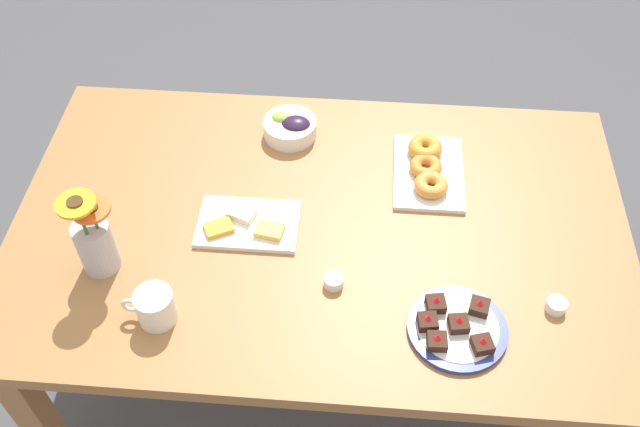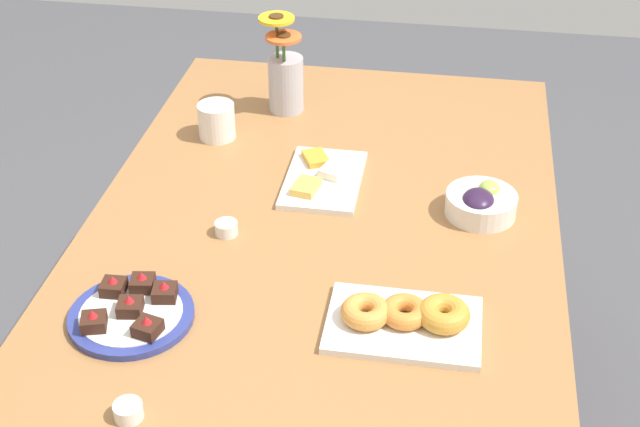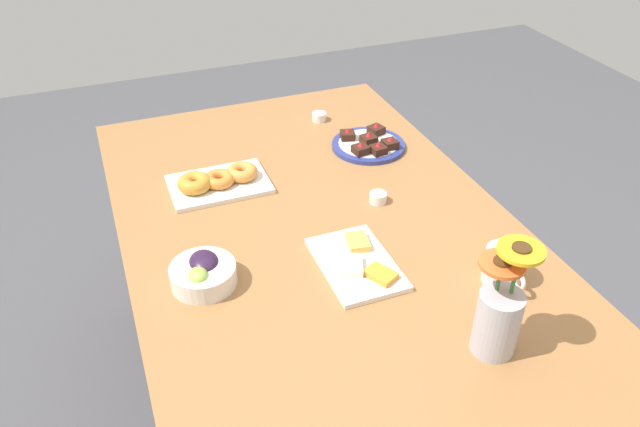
# 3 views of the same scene
# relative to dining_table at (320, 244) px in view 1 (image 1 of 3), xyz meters

# --- Properties ---
(ground_plane) EXTENTS (6.00, 6.00, 0.00)m
(ground_plane) POSITION_rel_dining_table_xyz_m (0.00, 0.00, -0.65)
(ground_plane) COLOR #4C4C51
(dining_table) EXTENTS (1.60, 1.00, 0.74)m
(dining_table) POSITION_rel_dining_table_xyz_m (0.00, 0.00, 0.00)
(dining_table) COLOR #9E6B3D
(dining_table) RESTS_ON ground_plane
(coffee_mug) EXTENTS (0.13, 0.09, 0.09)m
(coffee_mug) POSITION_rel_dining_table_xyz_m (0.35, 0.32, 0.13)
(coffee_mug) COLOR white
(coffee_mug) RESTS_ON dining_table
(grape_bowl) EXTENTS (0.15, 0.15, 0.07)m
(grape_bowl) POSITION_rel_dining_table_xyz_m (0.11, -0.33, 0.12)
(grape_bowl) COLOR white
(grape_bowl) RESTS_ON dining_table
(cheese_platter) EXTENTS (0.26, 0.17, 0.03)m
(cheese_platter) POSITION_rel_dining_table_xyz_m (0.19, 0.02, 0.10)
(cheese_platter) COLOR white
(cheese_platter) RESTS_ON dining_table
(croissant_platter) EXTENTS (0.19, 0.28, 0.05)m
(croissant_platter) POSITION_rel_dining_table_xyz_m (-0.28, -0.20, 0.11)
(croissant_platter) COLOR white
(croissant_platter) RESTS_ON dining_table
(jam_cup_honey) EXTENTS (0.05, 0.05, 0.03)m
(jam_cup_honey) POSITION_rel_dining_table_xyz_m (-0.05, 0.19, 0.10)
(jam_cup_honey) COLOR white
(jam_cup_honey) RESTS_ON dining_table
(jam_cup_berry) EXTENTS (0.05, 0.05, 0.03)m
(jam_cup_berry) POSITION_rel_dining_table_xyz_m (-0.57, 0.22, 0.10)
(jam_cup_berry) COLOR white
(jam_cup_berry) RESTS_ON dining_table
(dessert_plate) EXTENTS (0.23, 0.23, 0.05)m
(dessert_plate) POSITION_rel_dining_table_xyz_m (-0.34, 0.30, 0.10)
(dessert_plate) COLOR navy
(dessert_plate) RESTS_ON dining_table
(flower_vase) EXTENTS (0.11, 0.11, 0.26)m
(flower_vase) POSITION_rel_dining_table_xyz_m (0.52, 0.18, 0.18)
(flower_vase) COLOR #B2B2BC
(flower_vase) RESTS_ON dining_table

